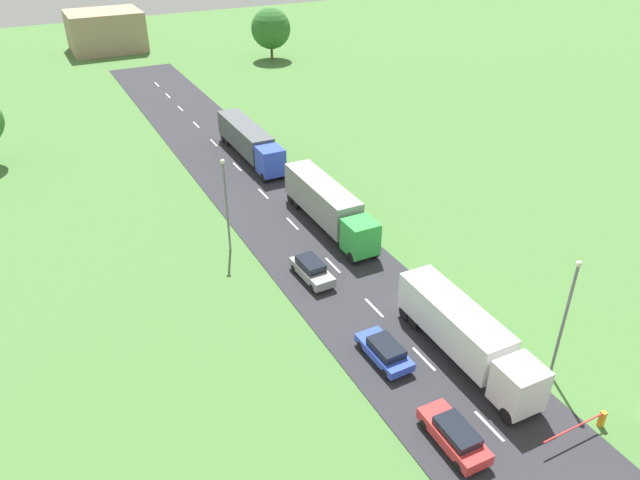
# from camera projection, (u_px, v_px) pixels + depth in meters

# --- Properties ---
(road) EXTENTS (10.00, 140.00, 0.06)m
(road) POSITION_uv_depth(u_px,v_px,m) (345.00, 278.00, 46.17)
(road) COLOR #2B2B30
(road) RESTS_ON ground
(lane_marking_centre) EXTENTS (0.16, 124.04, 0.01)m
(lane_marking_centre) POSITION_uv_depth(u_px,v_px,m) (363.00, 297.00, 44.07)
(lane_marking_centre) COLOR white
(lane_marking_centre) RESTS_ON road
(truck_lead) EXTENTS (2.68, 11.83, 3.41)m
(truck_lead) POSITION_uv_depth(u_px,v_px,m) (465.00, 334.00, 37.38)
(truck_lead) COLOR white
(truck_lead) RESTS_ON road
(truck_second) EXTENTS (2.58, 13.30, 3.75)m
(truck_second) POSITION_uv_depth(u_px,v_px,m) (328.00, 205.00, 52.14)
(truck_second) COLOR green
(truck_second) RESTS_ON road
(truck_third) EXTENTS (2.54, 14.09, 3.48)m
(truck_third) POSITION_uv_depth(u_px,v_px,m) (249.00, 141.00, 65.48)
(truck_third) COLOR blue
(truck_third) RESTS_ON road
(car_lead) EXTENTS (1.85, 4.51, 1.47)m
(car_lead) POSITION_uv_depth(u_px,v_px,m) (454.00, 435.00, 32.03)
(car_lead) COLOR red
(car_lead) RESTS_ON road
(car_second) EXTENTS (1.90, 4.29, 1.40)m
(car_second) POSITION_uv_depth(u_px,v_px,m) (385.00, 351.00, 37.85)
(car_second) COLOR blue
(car_second) RESTS_ON road
(car_third) EXTENTS (1.89, 4.46, 1.56)m
(car_third) POSITION_uv_depth(u_px,v_px,m) (312.00, 270.00, 45.70)
(car_third) COLOR gray
(car_third) RESTS_ON road
(barrier_gate) EXTENTS (4.64, 0.28, 1.05)m
(barrier_gate) POSITION_uv_depth(u_px,v_px,m) (592.00, 422.00, 32.98)
(barrier_gate) COLOR orange
(barrier_gate) RESTS_ON ground
(lamppost_lead) EXTENTS (0.36, 0.36, 8.38)m
(lamppost_lead) POSITION_uv_depth(u_px,v_px,m) (566.00, 315.00, 34.76)
(lamppost_lead) COLOR slate
(lamppost_lead) RESTS_ON ground
(lamppost_second) EXTENTS (0.36, 0.36, 8.08)m
(lamppost_second) POSITION_uv_depth(u_px,v_px,m) (226.00, 201.00, 47.66)
(lamppost_second) COLOR slate
(lamppost_second) RESTS_ON ground
(tree_maple) EXTENTS (6.69, 6.69, 8.49)m
(tree_maple) POSITION_uv_depth(u_px,v_px,m) (271.00, 29.00, 101.78)
(tree_maple) COLOR #513823
(tree_maple) RESTS_ON ground
(distant_building) EXTENTS (12.66, 10.57, 6.88)m
(distant_building) POSITION_uv_depth(u_px,v_px,m) (106.00, 31.00, 108.18)
(distant_building) COLOR #9E846B
(distant_building) RESTS_ON ground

